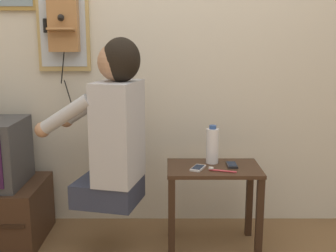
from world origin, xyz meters
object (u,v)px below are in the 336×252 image
(cell_phone_spare, at_px, (233,165))
(water_bottle, at_px, (213,145))
(person, at_px, (114,125))
(toothbrush, at_px, (221,170))
(wall_phone_antique, at_px, (65,22))
(cell_phone_held, at_px, (199,168))
(wall_mirror, at_px, (64,23))

(cell_phone_spare, height_order, water_bottle, water_bottle)
(water_bottle, bearing_deg, person, -164.78)
(toothbrush, bearing_deg, wall_phone_antique, 82.68)
(person, bearing_deg, toothbrush, -78.07)
(cell_phone_held, xyz_separation_m, cell_phone_spare, (0.21, 0.06, 0.00))
(wall_mirror, xyz_separation_m, water_bottle, (0.96, -0.31, -0.74))
(person, height_order, cell_phone_held, person)
(wall_phone_antique, height_order, water_bottle, wall_phone_antique)
(wall_mirror, relative_size, cell_phone_held, 4.50)
(wall_phone_antique, bearing_deg, person, -50.14)
(wall_mirror, distance_m, toothbrush, 1.40)
(cell_phone_spare, bearing_deg, wall_mirror, 161.20)
(person, xyz_separation_m, cell_phone_held, (0.49, 0.03, -0.26))
(cell_phone_held, height_order, toothbrush, toothbrush)
(person, xyz_separation_m, toothbrush, (0.62, -0.02, -0.26))
(cell_phone_held, bearing_deg, wall_mirror, 175.72)
(person, bearing_deg, wall_mirror, 51.93)
(water_bottle, relative_size, toothbrush, 1.51)
(toothbrush, bearing_deg, cell_phone_held, 85.93)
(person, bearing_deg, cell_phone_spare, -68.66)
(wall_mirror, bearing_deg, cell_phone_held, -26.97)
(wall_mirror, distance_m, water_bottle, 1.26)
(wall_phone_antique, xyz_separation_m, cell_phone_held, (0.85, -0.40, -0.86))
(cell_phone_held, relative_size, cell_phone_spare, 1.10)
(wall_phone_antique, bearing_deg, cell_phone_held, -25.16)
(wall_phone_antique, height_order, cell_phone_held, wall_phone_antique)
(person, bearing_deg, water_bottle, -61.28)
(cell_phone_held, distance_m, water_bottle, 0.19)
(person, distance_m, cell_phone_spare, 0.75)
(toothbrush, bearing_deg, person, 105.80)
(wall_mirror, height_order, water_bottle, wall_mirror)
(person, distance_m, water_bottle, 0.63)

